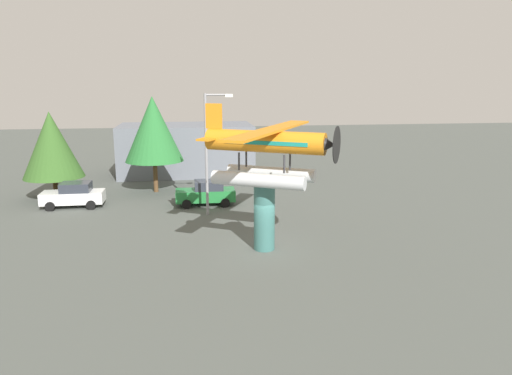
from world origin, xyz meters
TOP-DOWN VIEW (x-y plane):
  - ground_plane at (0.00, 0.00)m, footprint 140.00×140.00m
  - display_pedestal at (0.00, 0.00)m, footprint 1.10×1.10m
  - floatplane_monument at (0.11, -0.06)m, footprint 7.08×9.64m
  - car_near_white at (-11.88, 10.42)m, footprint 4.20×2.02m
  - car_mid_green at (-2.62, 9.69)m, footprint 4.20×2.02m
  - streetlight_primary at (-2.46, 7.13)m, footprint 1.84×0.28m
  - storefront_building at (-3.95, 22.00)m, footprint 12.41×6.58m
  - tree_west at (-13.74, 13.02)m, footprint 4.38×4.38m
  - tree_east at (-6.45, 14.44)m, footprint 4.57×4.57m

SIDE VIEW (x-z plane):
  - ground_plane at x=0.00m, z-range 0.00..0.00m
  - car_near_white at x=-11.88m, z-range 0.00..1.76m
  - car_mid_green at x=-2.62m, z-range 0.00..1.76m
  - display_pedestal at x=0.00m, z-range 0.00..3.56m
  - storefront_building at x=-3.95m, z-range 0.00..4.69m
  - tree_west at x=-13.74m, z-range 0.83..7.38m
  - streetlight_primary at x=-2.46m, z-range 0.64..8.58m
  - tree_east at x=-6.45m, z-range 1.24..8.82m
  - floatplane_monument at x=0.11m, z-range 3.23..7.23m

